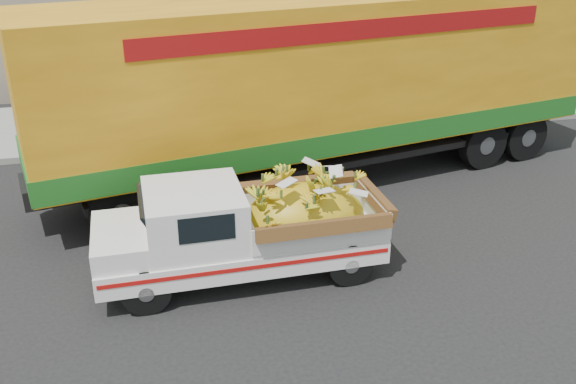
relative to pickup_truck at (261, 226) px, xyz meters
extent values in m
plane|color=black|center=(0.73, -0.49, -0.83)|extent=(100.00, 100.00, 0.00)
cube|color=gray|center=(0.73, 5.99, -0.76)|extent=(60.00, 0.25, 0.15)
cube|color=gray|center=(0.73, 8.09, -0.76)|extent=(60.00, 4.00, 0.14)
cylinder|color=black|center=(-1.84, -0.72, -0.48)|extent=(0.72, 0.22, 0.71)
cylinder|color=black|center=(-1.86, 0.65, -0.48)|extent=(0.72, 0.22, 0.71)
cylinder|color=black|center=(1.26, -0.66, -0.48)|extent=(0.72, 0.22, 0.71)
cylinder|color=black|center=(1.23, 0.71, -0.48)|extent=(0.72, 0.22, 0.71)
cube|color=silver|center=(-0.35, -0.01, -0.31)|extent=(4.44, 1.68, 0.37)
cube|color=#A50F0C|center=(-0.34, -0.81, -0.25)|extent=(4.32, 0.09, 0.07)
cube|color=silver|center=(-2.52, -0.05, -0.41)|extent=(0.12, 1.56, 0.13)
cube|color=silver|center=(-2.16, -0.04, 0.04)|extent=(0.82, 1.51, 0.34)
cube|color=silver|center=(-1.03, -0.02, 0.29)|extent=(1.48, 1.56, 0.84)
cube|color=black|center=(-0.92, -0.79, 0.45)|extent=(0.80, 0.02, 0.39)
cube|color=silver|center=(0.77, 0.01, 0.11)|extent=(2.19, 1.63, 0.48)
ellipsoid|color=orange|center=(0.68, 0.01, 0.01)|extent=(1.97, 1.31, 1.20)
cylinder|color=black|center=(6.82, 3.52, -0.28)|extent=(1.14, 0.54, 1.10)
cylinder|color=black|center=(6.41, 5.48, -0.28)|extent=(1.14, 0.54, 1.10)
cylinder|color=black|center=(5.65, 3.28, -0.28)|extent=(1.14, 0.54, 1.10)
cylinder|color=black|center=(5.24, 5.24, -0.28)|extent=(1.14, 0.54, 1.10)
cylinder|color=black|center=(-2.18, 1.64, -0.28)|extent=(1.14, 0.54, 1.10)
cylinder|color=black|center=(-2.59, 3.60, -0.28)|extent=(1.14, 0.54, 1.10)
cube|color=black|center=(2.02, 3.54, -0.05)|extent=(11.95, 3.44, 0.36)
cube|color=orange|center=(2.02, 3.54, 1.55)|extent=(12.02, 4.86, 2.84)
cube|color=#1B5A19|center=(2.02, 3.54, 0.38)|extent=(12.09, 4.89, 0.45)
cube|color=maroon|center=(2.28, 2.31, 2.52)|extent=(8.23, 1.74, 0.35)
camera|label=1|loc=(-1.64, -8.77, 4.62)|focal=40.00mm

